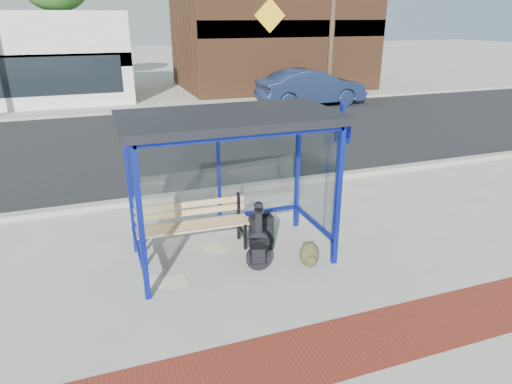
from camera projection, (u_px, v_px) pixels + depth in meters
name	position (u px, v px, depth m)	size (l,w,h in m)	color
ground	(233.00, 256.00, 7.67)	(120.00, 120.00, 0.00)	#B2ADA0
brick_paver_strip	(298.00, 358.00, 5.38)	(60.00, 1.00, 0.01)	maroon
curb_near	(195.00, 194.00, 10.19)	(60.00, 0.25, 0.12)	gray
street_asphalt	(160.00, 141.00, 14.69)	(60.00, 10.00, 0.00)	black
curb_far	(141.00, 111.00, 19.14)	(60.00, 0.25, 0.12)	gray
far_sidewalk	(136.00, 104.00, 20.83)	(60.00, 4.00, 0.01)	#B2ADA0
bus_shelter	(229.00, 135.00, 6.98)	(3.30, 1.80, 2.42)	#0D1B90
storefront_brown	(272.00, 27.00, 25.27)	(10.00, 7.08, 6.40)	#59331E
utility_pole_east	(333.00, 8.00, 20.79)	(1.60, 0.24, 8.00)	#4C3826
bench	(193.00, 222.00, 7.74)	(1.91, 0.53, 0.90)	black
guitar_bag	(258.00, 247.00, 7.15)	(0.41, 0.22, 1.08)	black
suitcase	(261.00, 232.00, 7.82)	(0.39, 0.26, 0.67)	black
backpack	(310.00, 255.00, 7.32)	(0.36, 0.34, 0.39)	#31311B
sign_post	(339.00, 168.00, 7.63)	(0.16, 0.30, 2.48)	#0D1C99
newspaper_a	(158.00, 282.00, 6.93)	(0.37, 0.29, 0.01)	white
newspaper_b	(177.00, 281.00, 6.94)	(0.37, 0.29, 0.01)	white
newspaper_c	(215.00, 248.00, 7.95)	(0.41, 0.33, 0.01)	white
parked_car	(311.00, 87.00, 20.36)	(1.69, 4.86, 1.60)	#1A274A
fire_hydrant	(338.00, 87.00, 23.03)	(0.34, 0.23, 0.76)	#A90F0C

